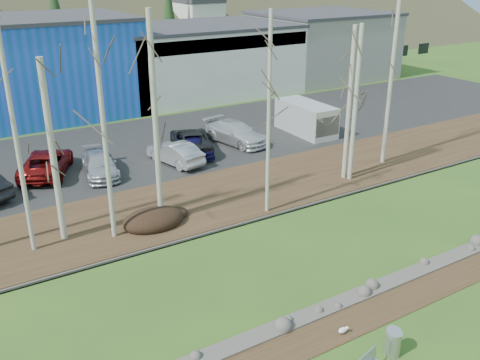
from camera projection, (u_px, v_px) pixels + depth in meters
ground at (415, 341)px, 18.93m from camera, size 200.00×200.00×0.00m
dirt_strip at (372, 310)px, 20.58m from camera, size 80.00×1.80×0.03m
near_bank_rocks at (354, 298)px, 21.37m from camera, size 80.00×0.80×0.50m
river at (292, 254)px, 24.60m from camera, size 80.00×8.00×0.90m
far_bank_rocks at (245, 220)px, 27.83m from camera, size 80.00×0.80×0.46m
far_bank at (215, 198)px, 30.32m from camera, size 80.00×7.00×0.15m
parking_lot at (144, 147)px, 38.59m from camera, size 80.00×14.00×0.14m
building_blue at (11, 69)px, 45.15m from camera, size 20.40×12.24×8.30m
building_white at (200, 59)px, 54.20m from camera, size 18.36×12.24×6.80m
building_grey at (322, 45)px, 61.92m from camera, size 14.28×12.24×7.30m
litter_bin at (393, 344)px, 18.09m from camera, size 0.60×0.60×0.93m
seagull at (343, 330)px, 19.22m from camera, size 0.43×0.22×0.32m
dirt_mound at (153, 219)px, 26.92m from camera, size 3.15×2.23×0.62m
birch_1 at (14, 128)px, 22.53m from camera, size 0.21×0.21×11.65m
birch_2 at (53, 153)px, 24.13m from camera, size 0.30×0.30×8.62m
birch_3 at (103, 123)px, 23.80m from camera, size 0.23×0.23×11.29m
birch_4 at (155, 121)px, 25.66m from camera, size 0.28×0.28×10.45m
birch_5 at (269, 117)px, 26.60m from camera, size 0.19×0.19×10.35m
birch_6 at (355, 105)px, 31.07m from camera, size 0.26×0.26×9.21m
birch_7 at (349, 105)px, 31.32m from camera, size 0.28×0.28×9.11m
birch_8 at (392, 68)px, 33.24m from camera, size 0.26×0.26×12.38m
car_2 at (46, 163)px, 33.23m from camera, size 4.67×6.08×1.53m
car_3 at (100, 164)px, 33.17m from camera, size 2.75×4.99×1.37m
car_4 at (193, 145)px, 36.55m from camera, size 2.09×4.37×1.44m
car_5 at (175, 153)px, 35.04m from camera, size 2.47×4.71×1.48m
car_6 at (191, 140)px, 37.50m from camera, size 4.32×6.13×1.55m
car_7 at (236, 133)px, 39.01m from camera, size 3.27×5.74×1.57m
van_white at (308, 119)px, 41.08m from camera, size 2.41×5.44×2.35m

